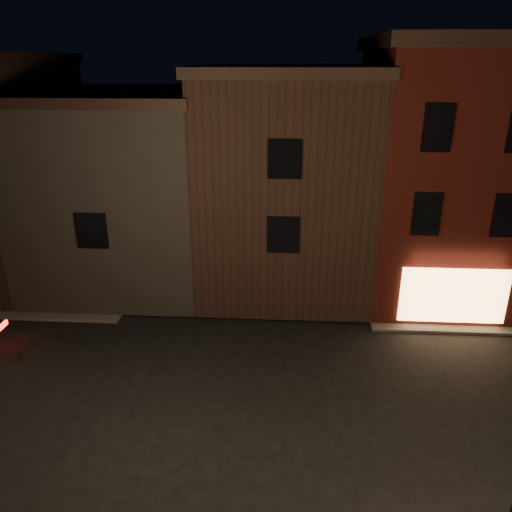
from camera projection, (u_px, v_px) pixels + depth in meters
The scene contains 4 objects.
ground at pixel (228, 412), 14.83m from camera, with size 120.00×120.00×0.00m, color black.
corner_building at pixel (439, 169), 21.14m from camera, with size 6.50×8.50×10.50m.
row_building_a at pixel (285, 175), 22.69m from camera, with size 7.30×10.30×9.40m.
row_building_b at pixel (130, 184), 23.30m from camera, with size 7.80×10.30×8.40m.
Camera 1 is at (1.61, -11.98, 9.81)m, focal length 35.00 mm.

